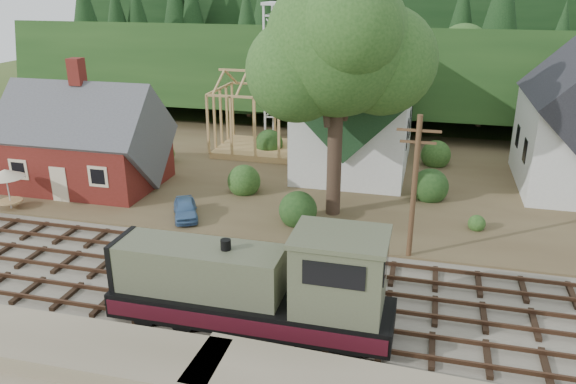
# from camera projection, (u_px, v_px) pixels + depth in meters

# --- Properties ---
(ground) EXTENTS (140.00, 140.00, 0.00)m
(ground) POSITION_uv_depth(u_px,v_px,m) (256.00, 292.00, 27.26)
(ground) COLOR #384C1E
(ground) RESTS_ON ground
(railroad_bed) EXTENTS (64.00, 11.00, 0.16)m
(railroad_bed) POSITION_uv_depth(u_px,v_px,m) (256.00, 290.00, 27.23)
(railroad_bed) COLOR #726B5B
(railroad_bed) RESTS_ON ground
(village_flat) EXTENTS (64.00, 26.00, 0.30)m
(village_flat) POSITION_uv_depth(u_px,v_px,m) (325.00, 174.00, 43.53)
(village_flat) COLOR brown
(village_flat) RESTS_ON ground
(hillside) EXTENTS (70.00, 28.96, 12.74)m
(hillside) POSITION_uv_depth(u_px,v_px,m) (364.00, 111.00, 65.34)
(hillside) COLOR #1E3F19
(hillside) RESTS_ON ground
(ridge) EXTENTS (80.00, 20.00, 12.00)m
(ridge) POSITION_uv_depth(u_px,v_px,m) (378.00, 87.00, 79.84)
(ridge) COLOR black
(ridge) RESTS_ON ground
(depot) EXTENTS (10.80, 7.41, 9.00)m
(depot) POSITION_uv_depth(u_px,v_px,m) (86.00, 145.00, 39.81)
(depot) COLOR #5D1C15
(depot) RESTS_ON village_flat
(church) EXTENTS (8.40, 15.17, 13.00)m
(church) POSITION_uv_depth(u_px,v_px,m) (357.00, 106.00, 42.81)
(church) COLOR silver
(church) RESTS_ON village_flat
(timber_frame) EXTENTS (8.20, 6.20, 6.99)m
(timber_frame) POSITION_uv_depth(u_px,v_px,m) (265.00, 118.00, 47.45)
(timber_frame) COLOR tan
(timber_frame) RESTS_ON village_flat
(lattice_tower) EXTENTS (3.20, 3.20, 12.12)m
(lattice_tower) POSITION_uv_depth(u_px,v_px,m) (283.00, 30.00, 50.50)
(lattice_tower) COLOR silver
(lattice_tower) RESTS_ON village_flat
(big_tree) EXTENTS (10.90, 8.40, 14.70)m
(big_tree) POSITION_uv_depth(u_px,v_px,m) (341.00, 54.00, 32.30)
(big_tree) COLOR #38281E
(big_tree) RESTS_ON village_flat
(telegraph_pole_near) EXTENTS (2.20, 0.28, 8.00)m
(telegraph_pole_near) POSITION_uv_depth(u_px,v_px,m) (414.00, 186.00, 28.86)
(telegraph_pole_near) COLOR #4C331E
(telegraph_pole_near) RESTS_ON ground
(locomotive) EXTENTS (11.94, 2.99, 4.78)m
(locomotive) POSITION_uv_depth(u_px,v_px,m) (260.00, 287.00, 23.52)
(locomotive) COLOR black
(locomotive) RESTS_ON railroad_bed
(car_blue) EXTENTS (2.82, 3.76, 1.19)m
(car_blue) POSITION_uv_depth(u_px,v_px,m) (185.00, 209.00, 34.84)
(car_blue) COLOR #4E77A8
(car_blue) RESTS_ON village_flat
(patio_set) EXTENTS (2.38, 2.38, 2.65)m
(patio_set) POSITION_uv_depth(u_px,v_px,m) (5.00, 175.00, 35.73)
(patio_set) COLOR silver
(patio_set) RESTS_ON village_flat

